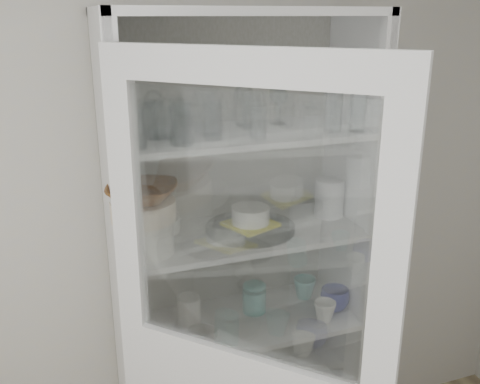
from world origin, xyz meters
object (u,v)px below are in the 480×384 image
object	(u,v)px
grey_bowl_stack	(329,198)
mug_blue	(335,299)
glass_platter	(251,228)
white_canister	(189,310)
plate_stack_front	(145,236)
plate_stack_back	(153,224)
goblet_0	(154,109)
pantry_cabinet	(235,294)
teal_jar	(254,298)
measuring_cups	(200,334)
goblet_1	(244,103)
goblet_3	(277,103)
mug_teal	(305,288)
goblet_2	(280,105)
cream_bowl	(143,210)
terracotta_bowl	(142,192)
yellow_trivet	(251,224)
white_ramekin	(251,215)
mug_white	(325,311)

from	to	relation	value
grey_bowl_stack	mug_blue	bearing A→B (deg)	-90.00
glass_platter	white_canister	world-z (taller)	glass_platter
plate_stack_front	plate_stack_back	xyz separation A→B (m)	(0.07, 0.19, -0.03)
goblet_0	plate_stack_front	world-z (taller)	goblet_0
white_canister	pantry_cabinet	bearing A→B (deg)	4.71
plate_stack_back	teal_jar	size ratio (longest dim) A/B	1.79
measuring_cups	white_canister	size ratio (longest dim) A/B	0.82
goblet_1	white_canister	xyz separation A→B (m)	(-0.26, -0.06, -0.83)
goblet_0	white_canister	bearing A→B (deg)	-37.93
goblet_3	mug_blue	size ratio (longest dim) A/B	1.29
white_canister	mug_teal	bearing A→B (deg)	2.05
teal_jar	white_canister	distance (m)	0.29
goblet_3	mug_teal	xyz separation A→B (m)	(0.14, -0.03, -0.83)
goblet_2	cream_bowl	bearing A→B (deg)	-165.47
plate_stack_back	mug_teal	bearing A→B (deg)	-4.47
grey_bowl_stack	mug_teal	distance (m)	0.44
pantry_cabinet	mug_blue	size ratio (longest dim) A/B	16.97
terracotta_bowl	yellow_trivet	xyz separation A→B (m)	(0.43, 0.06, -0.20)
pantry_cabinet	terracotta_bowl	world-z (taller)	pantry_cabinet
goblet_1	white_canister	world-z (taller)	goblet_1
terracotta_bowl	grey_bowl_stack	distance (m)	0.82
terracotta_bowl	white_canister	xyz separation A→B (m)	(0.18, 0.12, -0.57)
goblet_0	white_canister	world-z (taller)	goblet_0
glass_platter	teal_jar	size ratio (longest dim) A/B	2.97
goblet_0	mug_teal	distance (m)	1.05
teal_jar	white_canister	world-z (taller)	teal_jar
glass_platter	grey_bowl_stack	world-z (taller)	grey_bowl_stack
plate_stack_front	mug_teal	size ratio (longest dim) A/B	2.01
goblet_3	white_ramekin	distance (m)	0.45
goblet_0	mug_blue	xyz separation A→B (m)	(0.71, -0.19, -0.83)
goblet_2	white_ramekin	xyz separation A→B (m)	(-0.15, -0.09, -0.41)
goblet_2	cream_bowl	world-z (taller)	goblet_2
plate_stack_back	white_canister	xyz separation A→B (m)	(0.12, -0.07, -0.37)
goblet_3	mug_white	size ratio (longest dim) A/B	1.71
goblet_1	plate_stack_back	distance (m)	0.59
mug_teal	white_canister	bearing A→B (deg)	-157.52
goblet_3	plate_stack_back	xyz separation A→B (m)	(-0.51, 0.03, -0.45)
goblet_2	mug_blue	world-z (taller)	goblet_2
cream_bowl	mug_blue	world-z (taller)	cream_bowl
pantry_cabinet	cream_bowl	xyz separation A→B (m)	(-0.39, -0.14, 0.48)
goblet_3	measuring_cups	bearing A→B (deg)	-155.89
cream_bowl	terracotta_bowl	world-z (taller)	terracotta_bowl
mug_teal	grey_bowl_stack	bearing A→B (deg)	-7.62
white_ramekin	grey_bowl_stack	world-z (taller)	grey_bowl_stack
goblet_1	plate_stack_back	xyz separation A→B (m)	(-0.38, 0.01, -0.46)
mug_white	pantry_cabinet	bearing A→B (deg)	143.36
plate_stack_back	teal_jar	xyz separation A→B (m)	(0.40, -0.08, -0.37)
grey_bowl_stack	plate_stack_front	bearing A→B (deg)	-172.71
white_canister	goblet_1	bearing A→B (deg)	13.49
cream_bowl	teal_jar	world-z (taller)	cream_bowl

